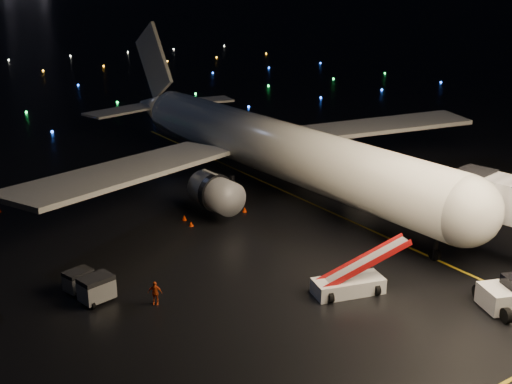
# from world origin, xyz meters

# --- Properties ---
(lane_centre) EXTENTS (0.25, 80.00, 0.02)m
(lane_centre) POSITION_xyz_m (12.00, 15.00, 0.01)
(lane_centre) COLOR gold
(lane_centre) RESTS_ON ground
(airliner) EXTENTS (56.73, 54.13, 15.45)m
(airliner) POSITION_xyz_m (10.83, 26.62, 7.72)
(airliner) COLOR silver
(airliner) RESTS_ON ground
(belt_loader) EXTENTS (7.45, 3.80, 3.48)m
(belt_loader) POSITION_xyz_m (2.62, 2.57, 1.74)
(belt_loader) COLOR silver
(belt_loader) RESTS_ON ground
(crew_c) EXTENTS (1.02, 0.92, 1.68)m
(crew_c) POSITION_xyz_m (-9.17, 8.49, 0.84)
(crew_c) COLOR #DE4F1A
(crew_c) RESTS_ON ground
(safety_cone_0) EXTENTS (0.51, 0.51, 0.48)m
(safety_cone_0) POSITION_xyz_m (5.35, 20.11, 0.24)
(safety_cone_0) COLOR #F72F00
(safety_cone_0) RESTS_ON ground
(safety_cone_1) EXTENTS (0.57, 0.57, 0.50)m
(safety_cone_1) POSITION_xyz_m (-0.32, 21.32, 0.25)
(safety_cone_1) COLOR #F72F00
(safety_cone_1) RESTS_ON ground
(safety_cone_2) EXTENTS (0.46, 0.46, 0.46)m
(safety_cone_2) POSITION_xyz_m (-0.48, 19.71, 0.23)
(safety_cone_2) COLOR #F72F00
(safety_cone_2) RESTS_ON ground
(baggage_cart_0) EXTENTS (2.44, 1.93, 1.85)m
(baggage_cart_0) POSITION_xyz_m (-12.28, 10.98, 0.92)
(baggage_cart_0) COLOR gray
(baggage_cart_0) RESTS_ON ground
(baggage_cart_1) EXTENTS (2.12, 1.75, 1.56)m
(baggage_cart_1) POSITION_xyz_m (-12.79, 13.14, 0.78)
(baggage_cart_1) COLOR gray
(baggage_cart_1) RESTS_ON ground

